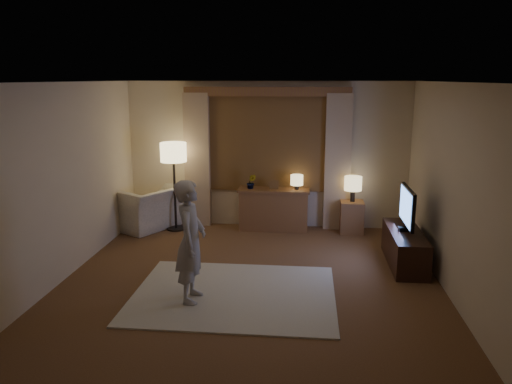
# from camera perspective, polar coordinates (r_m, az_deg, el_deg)

# --- Properties ---
(room) EXTENTS (5.04, 5.54, 2.64)m
(room) POSITION_cam_1_polar(r_m,az_deg,el_deg) (6.73, -0.28, 1.64)
(room) COLOR brown
(room) RESTS_ON ground
(rug) EXTENTS (2.50, 2.00, 0.02)m
(rug) POSITION_cam_1_polar(r_m,az_deg,el_deg) (6.37, -2.50, -11.56)
(rug) COLOR beige
(rug) RESTS_ON floor
(sideboard) EXTENTS (1.20, 0.40, 0.70)m
(sideboard) POSITION_cam_1_polar(r_m,az_deg,el_deg) (8.88, 2.04, -2.11)
(sideboard) COLOR brown
(sideboard) RESTS_ON floor
(picture_frame) EXTENTS (0.16, 0.02, 0.20)m
(picture_frame) POSITION_cam_1_polar(r_m,az_deg,el_deg) (8.77, 2.06, 0.73)
(picture_frame) COLOR brown
(picture_frame) RESTS_ON sideboard
(plant) EXTENTS (0.17, 0.13, 0.30)m
(plant) POSITION_cam_1_polar(r_m,az_deg,el_deg) (8.80, -0.54, 1.11)
(plant) COLOR #999999
(plant) RESTS_ON sideboard
(table_lamp_sideboard) EXTENTS (0.22, 0.22, 0.30)m
(table_lamp_sideboard) POSITION_cam_1_polar(r_m,az_deg,el_deg) (8.74, 4.68, 1.30)
(table_lamp_sideboard) COLOR black
(table_lamp_sideboard) RESTS_ON sideboard
(floor_lamp) EXTENTS (0.45, 0.45, 1.56)m
(floor_lamp) POSITION_cam_1_polar(r_m,az_deg,el_deg) (8.79, -9.41, 3.96)
(floor_lamp) COLOR black
(floor_lamp) RESTS_ON floor
(armchair) EXTENTS (1.46, 1.51, 0.75)m
(armchair) POSITION_cam_1_polar(r_m,az_deg,el_deg) (9.19, -12.31, -1.71)
(armchair) COLOR beige
(armchair) RESTS_ON floor
(side_table) EXTENTS (0.40, 0.40, 0.56)m
(side_table) POSITION_cam_1_polar(r_m,az_deg,el_deg) (8.87, 10.87, -2.82)
(side_table) COLOR brown
(side_table) RESTS_ON floor
(table_lamp_side) EXTENTS (0.30, 0.30, 0.44)m
(table_lamp_side) POSITION_cam_1_polar(r_m,az_deg,el_deg) (8.73, 11.03, 0.89)
(table_lamp_side) COLOR black
(table_lamp_side) RESTS_ON side_table
(tv_stand) EXTENTS (0.45, 1.40, 0.50)m
(tv_stand) POSITION_cam_1_polar(r_m,az_deg,el_deg) (7.58, 16.62, -6.11)
(tv_stand) COLOR black
(tv_stand) RESTS_ON floor
(tv) EXTENTS (0.21, 0.88, 0.63)m
(tv) POSITION_cam_1_polar(r_m,az_deg,el_deg) (7.41, 16.90, -1.72)
(tv) COLOR black
(tv) RESTS_ON tv_stand
(person) EXTENTS (0.36, 0.54, 1.48)m
(person) POSITION_cam_1_polar(r_m,az_deg,el_deg) (5.98, -7.48, -5.61)
(person) COLOR #A59E98
(person) RESTS_ON rug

